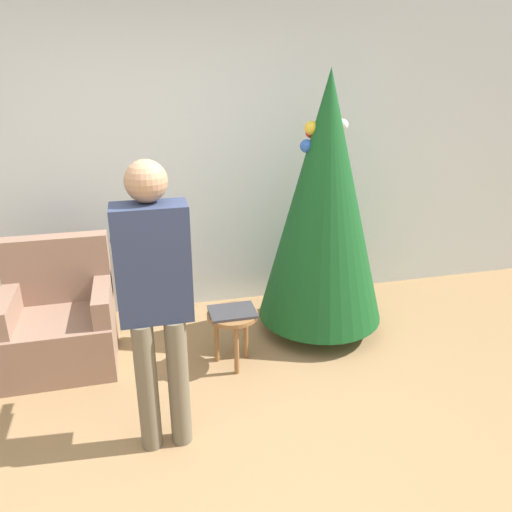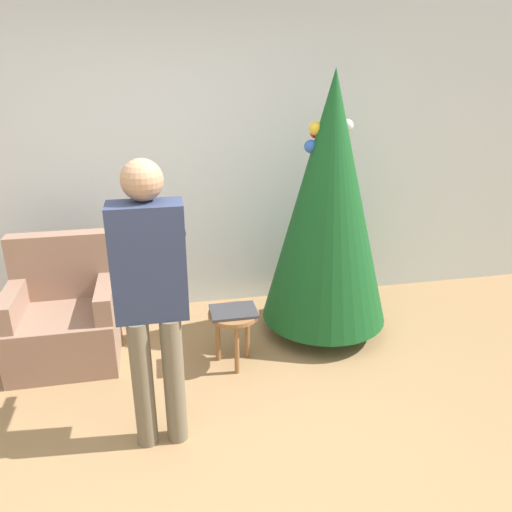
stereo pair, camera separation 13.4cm
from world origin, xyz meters
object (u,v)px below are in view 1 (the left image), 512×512
at_px(christmas_tree, 325,201).
at_px(armchair, 60,323).
at_px(side_stool, 233,322).
at_px(person_standing, 155,287).

xyz_separation_m(christmas_tree, armchair, (-2.01, 0.01, -0.79)).
bearing_deg(side_stool, person_standing, -129.55).
bearing_deg(person_standing, armchair, 123.73).
distance_m(christmas_tree, side_stool, 1.15).
distance_m(christmas_tree, armchair, 2.16).
distance_m(person_standing, side_stool, 1.06).
relative_size(christmas_tree, person_standing, 1.25).
height_order(christmas_tree, armchair, christmas_tree).
bearing_deg(armchair, side_stool, -16.18).
bearing_deg(person_standing, christmas_tree, 36.61).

